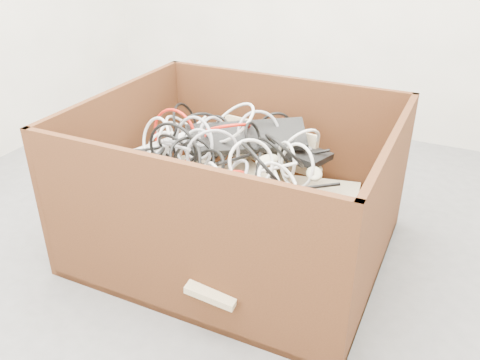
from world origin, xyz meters
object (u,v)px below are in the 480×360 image
at_px(cardboard_box, 235,213).
at_px(vga_plug, 311,202).
at_px(power_strip_left, 161,147).
at_px(power_strip_right, 141,188).

distance_m(cardboard_box, vga_plug, 0.40).
bearing_deg(power_strip_left, vga_plug, -50.55).
xyz_separation_m(cardboard_box, power_strip_left, (-0.35, 0.04, 0.21)).
bearing_deg(vga_plug, power_strip_left, -144.48).
height_order(power_strip_left, vga_plug, power_strip_left).
bearing_deg(cardboard_box, vga_plug, -16.77).
bearing_deg(vga_plug, cardboard_box, -149.82).
height_order(cardboard_box, power_strip_right, cardboard_box).
bearing_deg(cardboard_box, power_strip_left, 173.88).
bearing_deg(power_strip_left, power_strip_right, -112.10).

